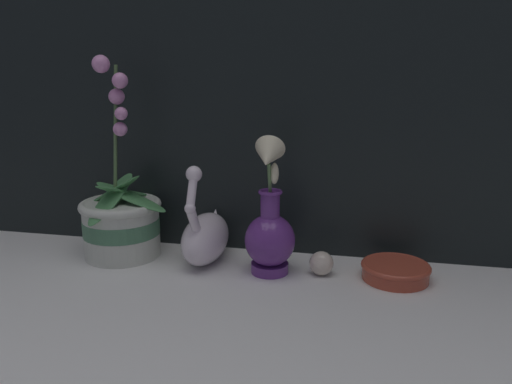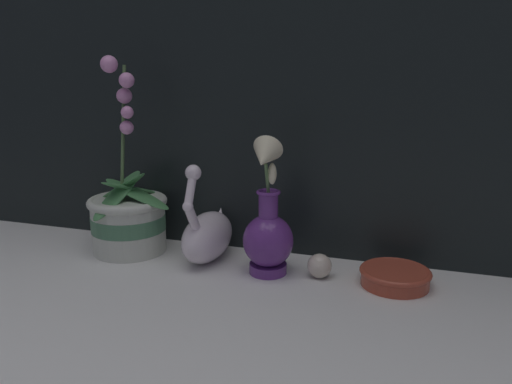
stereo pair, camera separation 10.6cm
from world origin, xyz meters
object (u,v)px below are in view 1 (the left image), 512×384
at_px(orchid_potted_plant, 121,219).
at_px(blue_vase, 270,230).
at_px(glass_sphere, 321,263).
at_px(amber_dish, 396,270).
at_px(swan_figurine, 206,236).

relative_size(orchid_potted_plant, blue_vase, 1.52).
bearing_deg(glass_sphere, amber_dish, 2.89).
bearing_deg(glass_sphere, orchid_potted_plant, 177.55).
bearing_deg(swan_figurine, blue_vase, -13.49).
xyz_separation_m(blue_vase, glass_sphere, (0.11, 0.01, -0.07)).
relative_size(swan_figurine, amber_dish, 1.64).
bearing_deg(blue_vase, amber_dish, 4.56).
distance_m(orchid_potted_plant, swan_figurine, 0.20).
bearing_deg(orchid_potted_plant, blue_vase, -5.32).
relative_size(orchid_potted_plant, glass_sphere, 8.86).
relative_size(blue_vase, amber_dish, 2.09).
xyz_separation_m(blue_vase, amber_dish, (0.26, 0.02, -0.08)).
bearing_deg(swan_figurine, glass_sphere, -5.13).
distance_m(glass_sphere, amber_dish, 0.15).
height_order(orchid_potted_plant, swan_figurine, orchid_potted_plant).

